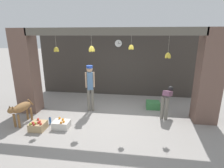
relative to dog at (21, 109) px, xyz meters
The scene contains 13 objects.
ground_plane 2.92m from the dog, 14.56° to the left, with size 60.00×60.00×0.00m, color gray.
shop_back_wall 4.47m from the dog, 50.48° to the left, with size 7.49×0.12×3.01m, color #38332D.
shop_pillar_left 1.45m from the dog, 107.37° to the left, with size 0.70×0.60×3.01m, color brown.
shop_pillar_right 6.04m from the dog, ahead, with size 0.70×0.60×3.01m, color brown.
storefront_awning 3.71m from the dog, 16.90° to the left, with size 5.59×0.26×0.92m.
dog is the anchor object (origin of this frame).
shopkeeper 2.39m from the dog, 33.76° to the left, with size 0.33×0.31×1.74m.
worker_stooping 4.82m from the dog, 13.90° to the left, with size 0.47×0.76×1.02m.
fruit_crate_oranges 1.42m from the dog, ahead, with size 0.50×0.37×0.30m.
fruit_crate_apples 0.84m from the dog, 21.37° to the right, with size 0.45×0.42×0.30m.
produce_box_green 4.69m from the dog, 23.32° to the left, with size 0.51×0.42×0.28m, color #387A42.
water_bottle 0.99m from the dog, ahead, with size 0.07×0.07×0.25m.
wall_clock 4.70m from the dog, 49.91° to the left, with size 0.33×0.03×0.33m.
Camera 1 is at (0.79, -5.40, 2.79)m, focal length 28.00 mm.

